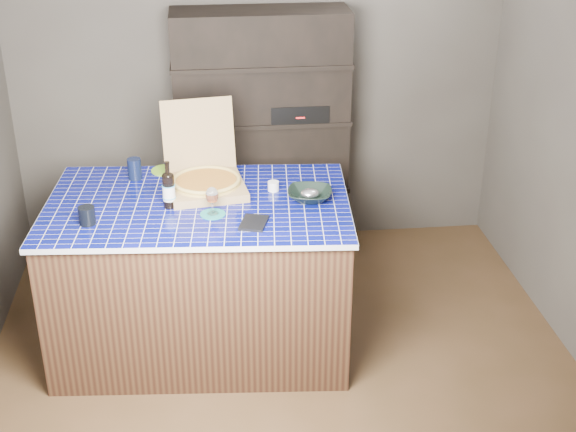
{
  "coord_description": "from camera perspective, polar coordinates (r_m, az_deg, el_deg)",
  "views": [
    {
      "loc": [
        -0.4,
        -3.82,
        2.89
      ],
      "look_at": [
        0.02,
        0.0,
        1.02
      ],
      "focal_mm": 50.0,
      "sensor_mm": 36.0,
      "label": 1
    }
  ],
  "objects": [
    {
      "name": "shelving_unit",
      "position": [
        5.72,
        -1.84,
        5.63
      ],
      "size": [
        1.2,
        0.41,
        1.8
      ],
      "color": "black",
      "rests_on": "floor"
    },
    {
      "name": "kitchen_island",
      "position": [
        4.84,
        -6.16,
        -4.1
      ],
      "size": [
        1.82,
        1.24,
        0.95
      ],
      "rotation": [
        0.0,
        0.0,
        -0.08
      ],
      "color": "#4A311D",
      "rests_on": "floor"
    },
    {
      "name": "navy_cup",
      "position": [
        4.97,
        -10.86,
        3.31
      ],
      "size": [
        0.08,
        0.08,
        0.13
      ],
      "primitive_type": "cylinder",
      "color": "black",
      "rests_on": "kitchen_island"
    },
    {
      "name": "foil_contents",
      "position": [
        4.61,
        1.56,
        1.63
      ],
      "size": [
        0.11,
        0.09,
        0.05
      ],
      "primitive_type": "ellipsoid",
      "color": "silver",
      "rests_on": "bowl"
    },
    {
      "name": "dvd_case",
      "position": [
        4.34,
        -2.44,
        -0.48
      ],
      "size": [
        0.18,
        0.22,
        0.01
      ],
      "primitive_type": "cube",
      "rotation": [
        0.0,
        0.0,
        -0.29
      ],
      "color": "black",
      "rests_on": "kitchen_island"
    },
    {
      "name": "teal_trivet",
      "position": [
        4.46,
        -5.37,
        0.13
      ],
      "size": [
        0.14,
        0.14,
        0.01
      ],
      "primitive_type": "cylinder",
      "color": "#177B77",
      "rests_on": "kitchen_island"
    },
    {
      "name": "green_trivet",
      "position": [
        5.07,
        -8.6,
        3.24
      ],
      "size": [
        0.2,
        0.2,
        0.01
      ],
      "primitive_type": "cylinder",
      "color": "#82C72A",
      "rests_on": "kitchen_island"
    },
    {
      "name": "tumbler",
      "position": [
        4.45,
        -14.11,
        0.03
      ],
      "size": [
        0.09,
        0.09,
        0.1
      ],
      "primitive_type": "cylinder",
      "color": "black",
      "rests_on": "kitchen_island"
    },
    {
      "name": "pizza_box",
      "position": [
        4.76,
        -5.89,
        2.65
      ],
      "size": [
        0.5,
        0.58,
        0.48
      ],
      "rotation": [
        0.0,
        0.0,
        0.13
      ],
      "color": "#8F6E4A",
      "rests_on": "kitchen_island"
    },
    {
      "name": "white_jar",
      "position": [
        4.73,
        -1.05,
        2.14
      ],
      "size": [
        0.07,
        0.07,
        0.06
      ],
      "primitive_type": "cylinder",
      "color": "white",
      "rests_on": "kitchen_island"
    },
    {
      "name": "bowl",
      "position": [
        4.61,
        1.56,
        1.53
      ],
      "size": [
        0.3,
        0.3,
        0.06
      ],
      "primitive_type": "imported",
      "rotation": [
        0.0,
        0.0,
        -0.18
      ],
      "color": "black",
      "rests_on": "kitchen_island"
    },
    {
      "name": "wine_glass",
      "position": [
        4.41,
        -5.43,
        1.43
      ],
      "size": [
        0.07,
        0.07,
        0.16
      ],
      "color": "white",
      "rests_on": "teal_trivet"
    },
    {
      "name": "mead_bottle",
      "position": [
        4.54,
        -8.48,
        1.88
      ],
      "size": [
        0.07,
        0.07,
        0.28
      ],
      "color": "black",
      "rests_on": "kitchen_island"
    },
    {
      "name": "room",
      "position": [
        4.18,
        -0.26,
        2.82
      ],
      "size": [
        3.5,
        3.5,
        3.5
      ],
      "color": "brown",
      "rests_on": "ground"
    }
  ]
}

